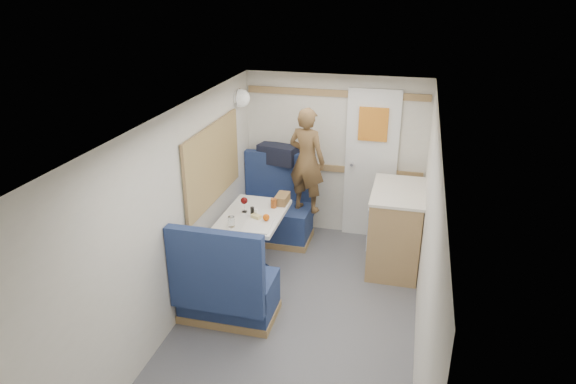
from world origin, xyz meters
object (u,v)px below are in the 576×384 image
(dome_light, at_px, (241,98))
(beer_glass, at_px, (274,203))
(galley_counter, at_px, (395,228))
(cheese_block, at_px, (256,216))
(duffel_bag, at_px, (278,154))
(tumbler_left, at_px, (231,222))
(orange_fruit, at_px, (266,217))
(bread_loaf, at_px, (282,199))
(person, at_px, (307,160))
(tray, at_px, (258,225))
(pepper_grinder, at_px, (252,212))
(salt_grinder, at_px, (256,213))
(wine_glass, at_px, (244,201))
(bench_near, at_px, (226,292))
(bench_far, at_px, (276,215))
(dinette_table, at_px, (254,227))

(dome_light, xyz_separation_m, beer_glass, (0.56, -0.65, -0.98))
(galley_counter, xyz_separation_m, cheese_block, (-1.39, -0.68, 0.29))
(duffel_bag, distance_m, tumbler_left, 1.48)
(beer_glass, bearing_deg, orange_fruit, -86.28)
(cheese_block, relative_size, bread_loaf, 0.44)
(person, distance_m, tray, 1.17)
(dome_light, bearing_deg, pepper_grinder, -66.33)
(galley_counter, distance_m, cheese_block, 1.58)
(galley_counter, relative_size, person, 0.74)
(cheese_block, bearing_deg, bread_loaf, 72.30)
(tumbler_left, bearing_deg, duffel_bag, 86.58)
(beer_glass, bearing_deg, pepper_grinder, -119.90)
(duffel_bag, bearing_deg, galley_counter, -8.22)
(salt_grinder, bearing_deg, wine_glass, 148.19)
(wine_glass, bearing_deg, duffel_bag, 86.20)
(bench_near, height_order, tumbler_left, bench_near)
(pepper_grinder, relative_size, salt_grinder, 1.13)
(orange_fruit, distance_m, salt_grinder, 0.16)
(wine_glass, bearing_deg, beer_glass, 34.04)
(duffel_bag, xyz_separation_m, pepper_grinder, (0.04, -1.19, -0.24))
(galley_counter, bearing_deg, cheese_block, -154.07)
(tumbler_left, bearing_deg, person, 66.13)
(bench_far, relative_size, bread_loaf, 4.45)
(orange_fruit, bearing_deg, bench_near, -105.04)
(duffel_bag, bearing_deg, person, -22.52)
(orange_fruit, bearing_deg, duffel_bag, 99.82)
(wine_glass, distance_m, bread_loaf, 0.47)
(bench_near, bearing_deg, duffel_bag, 90.92)
(dome_light, xyz_separation_m, salt_grinder, (0.45, -0.93, -0.98))
(dome_light, bearing_deg, person, -2.20)
(dome_light, distance_m, pepper_grinder, 1.40)
(dinette_table, xyz_separation_m, bread_loaf, (0.22, 0.35, 0.20))
(dome_light, bearing_deg, bread_loaf, -39.22)
(salt_grinder, bearing_deg, person, 69.26)
(galley_counter, bearing_deg, tray, -148.33)
(duffel_bag, bearing_deg, wine_glass, -81.20)
(galley_counter, bearing_deg, beer_glass, -165.12)
(bench_near, bearing_deg, person, 76.80)
(person, bearing_deg, orange_fruit, 95.58)
(bench_far, xyz_separation_m, bread_loaf, (0.23, -0.52, 0.47))
(person, relative_size, tumbler_left, 11.41)
(dinette_table, distance_m, duffel_bag, 1.21)
(tray, relative_size, orange_fruit, 4.99)
(bench_far, relative_size, bench_near, 1.00)
(dinette_table, xyz_separation_m, wine_glass, (-0.10, 0.02, 0.28))
(dinette_table, distance_m, cheese_block, 0.24)
(bench_near, height_order, duffel_bag, duffel_bag)
(tray, bearing_deg, duffel_bag, 96.82)
(person, height_order, salt_grinder, person)
(bench_near, xyz_separation_m, dome_light, (-0.39, 1.71, 1.45))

